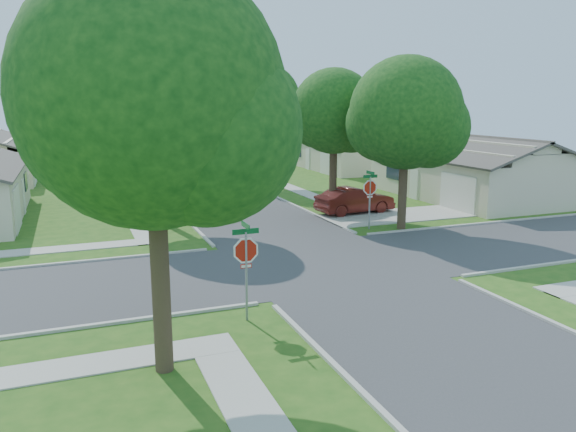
% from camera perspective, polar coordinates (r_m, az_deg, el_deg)
% --- Properties ---
extents(ground, '(100.00, 100.00, 0.00)m').
position_cam_1_polar(ground, '(22.83, 3.66, -4.76)').
color(ground, '#255116').
rests_on(ground, ground).
extents(road_ns, '(7.00, 100.00, 0.02)m').
position_cam_1_polar(road_ns, '(22.83, 3.66, -4.75)').
color(road_ns, '#333335').
rests_on(road_ns, ground).
extents(sidewalk_ne, '(1.20, 40.00, 0.04)m').
position_cam_1_polar(sidewalk_ne, '(48.79, -2.67, 4.03)').
color(sidewalk_ne, '#9E9B91').
rests_on(sidewalk_ne, ground).
extents(sidewalk_nw, '(1.20, 40.00, 0.04)m').
position_cam_1_polar(sidewalk_nw, '(46.41, -17.12, 3.14)').
color(sidewalk_nw, '#9E9B91').
rests_on(sidewalk_nw, ground).
extents(driveway, '(8.80, 3.60, 0.05)m').
position_cam_1_polar(driveway, '(32.59, 11.06, 0.05)').
color(driveway, '#9E9B91').
rests_on(driveway, ground).
extents(stop_sign_sw, '(1.05, 0.80, 2.98)m').
position_cam_1_polar(stop_sign_sw, '(16.43, -4.29, -3.92)').
color(stop_sign_sw, gray).
rests_on(stop_sign_sw, ground).
extents(stop_sign_ne, '(1.05, 0.80, 2.98)m').
position_cam_1_polar(stop_sign_ne, '(28.59, 8.33, 2.64)').
color(stop_sign_ne, gray).
rests_on(stop_sign_ne, ground).
extents(tree_e_near, '(4.97, 4.80, 8.28)m').
position_cam_1_polar(tree_e_near, '(32.10, 4.77, 10.16)').
color(tree_e_near, '#38281C').
rests_on(tree_e_near, ground).
extents(tree_e_mid, '(5.59, 5.40, 9.21)m').
position_cam_1_polar(tree_e_mid, '(43.21, -2.31, 11.35)').
color(tree_e_mid, '#38281C').
rests_on(tree_e_mid, ground).
extents(tree_e_far, '(5.17, 5.00, 8.72)m').
position_cam_1_polar(tree_e_far, '(55.66, -6.74, 11.04)').
color(tree_e_far, '#38281C').
rests_on(tree_e_far, ground).
extents(tree_w_near, '(5.38, 5.20, 8.97)m').
position_cam_1_polar(tree_w_near, '(29.24, -12.33, 10.73)').
color(tree_w_near, '#38281C').
rests_on(tree_w_near, ground).
extents(tree_w_mid, '(5.80, 5.60, 9.56)m').
position_cam_1_polar(tree_w_mid, '(41.13, -15.05, 11.29)').
color(tree_w_mid, '#38281C').
rests_on(tree_w_mid, ground).
extents(tree_w_far, '(4.76, 4.60, 8.04)m').
position_cam_1_polar(tree_w_far, '(54.07, -16.57, 10.14)').
color(tree_w_far, '#38281C').
rests_on(tree_w_far, ground).
extents(tree_sw_corner, '(6.21, 6.00, 9.55)m').
position_cam_1_polar(tree_sw_corner, '(13.00, -13.34, 10.62)').
color(tree_sw_corner, '#38281C').
rests_on(tree_sw_corner, ground).
extents(tree_ne_corner, '(5.80, 5.60, 8.66)m').
position_cam_1_polar(tree_ne_corner, '(28.71, 11.96, 9.69)').
color(tree_ne_corner, '#38281C').
rests_on(tree_ne_corner, ground).
extents(house_ne_near, '(8.42, 13.60, 4.23)m').
position_cam_1_polar(house_ne_near, '(40.18, 18.00, 4.00)').
color(house_ne_near, '#C1B098').
rests_on(house_ne_near, ground).
extents(house_ne_far, '(8.42, 13.60, 4.23)m').
position_cam_1_polar(house_ne_far, '(55.22, 6.14, 6.41)').
color(house_ne_far, '#C1B098').
rests_on(house_ne_far, ground).
extents(car_driveway, '(4.80, 2.09, 1.54)m').
position_cam_1_polar(car_driveway, '(32.87, 6.82, 1.60)').
color(car_driveway, '#4B130F').
rests_on(car_driveway, ground).
extents(car_curb_east, '(2.40, 4.71, 1.54)m').
position_cam_1_polar(car_curb_east, '(45.75, -7.84, 4.37)').
color(car_curb_east, black).
rests_on(car_curb_east, ground).
extents(car_curb_west, '(2.12, 4.67, 1.33)m').
position_cam_1_polar(car_curb_west, '(56.58, -12.96, 5.44)').
color(car_curb_west, black).
rests_on(car_curb_west, ground).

